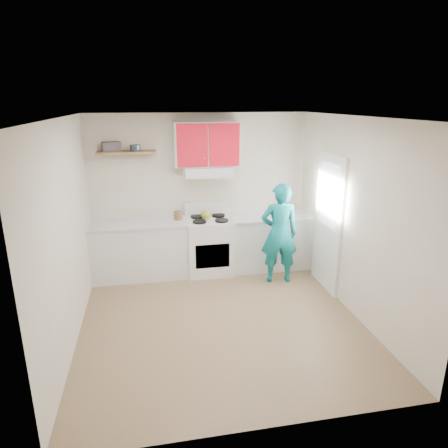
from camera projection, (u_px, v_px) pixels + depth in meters
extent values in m
plane|color=brown|center=(221.00, 319.00, 5.32)|extent=(3.80, 3.80, 0.00)
cube|color=white|center=(220.00, 117.00, 4.55)|extent=(3.60, 3.80, 0.04)
cube|color=beige|center=(200.00, 193.00, 6.72)|extent=(3.60, 0.04, 2.60)
cube|color=beige|center=(264.00, 297.00, 3.15)|extent=(3.60, 0.04, 2.60)
cube|color=beige|center=(67.00, 235.00, 4.61)|extent=(0.04, 3.80, 2.60)
cube|color=beige|center=(355.00, 218.00, 5.26)|extent=(0.04, 3.80, 2.60)
cube|color=white|center=(328.00, 223.00, 5.99)|extent=(0.05, 0.85, 2.05)
cube|color=white|center=(329.00, 195.00, 5.86)|extent=(0.01, 0.55, 0.95)
cube|color=silver|center=(140.00, 250.00, 6.50)|extent=(1.52, 0.60, 0.90)
cube|color=silver|center=(269.00, 242.00, 6.89)|extent=(1.32, 0.60, 0.90)
cube|color=white|center=(210.00, 246.00, 6.68)|extent=(0.76, 0.65, 0.92)
cube|color=silver|center=(208.00, 171.00, 6.41)|extent=(0.76, 0.44, 0.15)
cube|color=#B40F1F|center=(207.00, 144.00, 6.34)|extent=(1.02, 0.33, 0.70)
cube|color=brown|center=(127.00, 152.00, 6.16)|extent=(0.90, 0.30, 0.04)
cube|color=#423A3F|center=(111.00, 147.00, 6.10)|extent=(0.31, 0.25, 0.14)
cylinder|color=#333D4C|center=(135.00, 148.00, 6.12)|extent=(0.19, 0.19, 0.10)
ellipsoid|color=olive|center=(206.00, 215.00, 6.56)|extent=(0.19, 0.19, 0.14)
cylinder|color=brown|center=(178.00, 216.00, 6.51)|extent=(0.15, 0.15, 0.16)
cube|color=olive|center=(266.00, 216.00, 6.75)|extent=(0.32, 0.26, 0.02)
cube|color=red|center=(290.00, 216.00, 6.80)|extent=(0.36, 0.32, 0.01)
imported|color=#0E777E|center=(279.00, 234.00, 6.23)|extent=(0.63, 0.46, 1.60)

